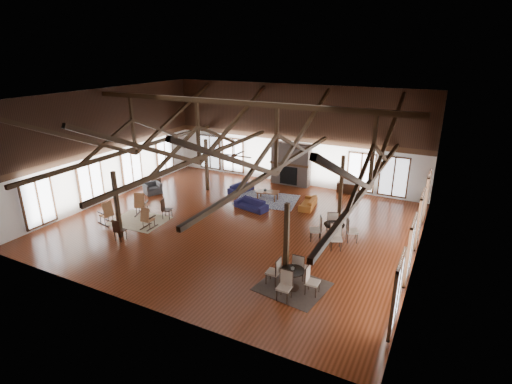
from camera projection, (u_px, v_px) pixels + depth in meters
The scene contains 31 objects.
floor at pixel (237, 224), 19.12m from camera, with size 16.00×16.00×0.00m, color maroon.
ceiling at pixel (235, 97), 17.06m from camera, with size 16.00×14.00×0.02m, color black.
wall_back at pixel (294, 135), 23.95m from camera, with size 16.00×0.02×6.00m, color white.
wall_front at pixel (123, 220), 12.23m from camera, with size 16.00×0.02×6.00m, color white.
wall_left at pixel (107, 145), 21.51m from camera, with size 0.02×14.00×6.00m, color white.
wall_right at pixel (425, 191), 14.68m from camera, with size 0.02×14.00×6.00m, color white.
roof_truss at pixel (236, 142), 17.74m from camera, with size 15.60×14.07×3.14m.
post_grid at pixel (236, 195), 18.60m from camera, with size 8.16×7.16×3.05m.
fireplace at pixel (291, 164), 24.26m from camera, with size 2.50×0.69×2.60m.
ceiling_fan at pixel (234, 155), 16.79m from camera, with size 1.60×1.60×0.75m.
sofa_navy_front at pixel (251, 204), 20.83m from camera, with size 1.81×0.71×0.53m, color #18153C.
sofa_navy_left at pixel (241, 188), 23.35m from camera, with size 0.66×1.68×0.49m, color #141336.
sofa_orange at pixel (308, 203), 21.09m from camera, with size 0.67×1.71×0.50m, color #924F1C.
coffee_table at pixel (268, 192), 22.09m from camera, with size 1.37×0.93×0.48m.
vase at pixel (265, 190), 22.07m from camera, with size 0.18×0.18×0.19m, color #B2B2B2.
armchair at pixel (152, 188), 23.07m from camera, with size 0.84×0.96×0.62m, color #323235.
side_table_lamp at pixel (156, 180), 24.14m from camera, with size 0.41×0.41×1.06m.
rocking_chair_a at pixel (141, 204), 20.02m from camera, with size 0.81×1.04×1.20m.
rocking_chair_b at pixel (147, 219), 18.52m from camera, with size 0.48×0.84×1.06m.
rocking_chair_c at pixel (107, 214), 18.98m from camera, with size 0.96×0.63×1.15m.
side_chair_a at pixel (165, 207), 19.63m from camera, with size 0.53×0.53×1.00m.
side_chair_b at pixel (118, 229), 17.32m from camera, with size 0.43×0.43×1.00m.
cafe_table_near at pixel (292, 276), 13.89m from camera, with size 1.95×1.95×1.02m.
cafe_table_far at pixel (334, 229), 17.33m from camera, with size 2.11×2.11×1.09m.
cup_near at pixel (293, 269), 13.80m from camera, with size 0.13×0.13×0.10m, color #B2B2B2.
cup_far at pixel (334, 224), 17.17m from camera, with size 0.12×0.12×0.09m, color #B2B2B2.
tv_console at pixel (347, 188), 23.16m from camera, with size 1.15×0.43×0.58m, color black.
television at pixel (348, 179), 22.98m from camera, with size 0.90×0.12×0.52m, color #B2B2B2.
rug_tan at pixel (139, 221), 19.51m from camera, with size 2.59×2.03×0.01m, color #CBB88D.
rug_navy at pixel (267, 200), 22.17m from camera, with size 3.29×2.47×0.01m, color #161A3E.
rug_dark at pixel (293, 286), 14.16m from camera, with size 2.27×2.06×0.01m, color black.
Camera 1 is at (8.73, -15.11, 8.01)m, focal length 28.00 mm.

